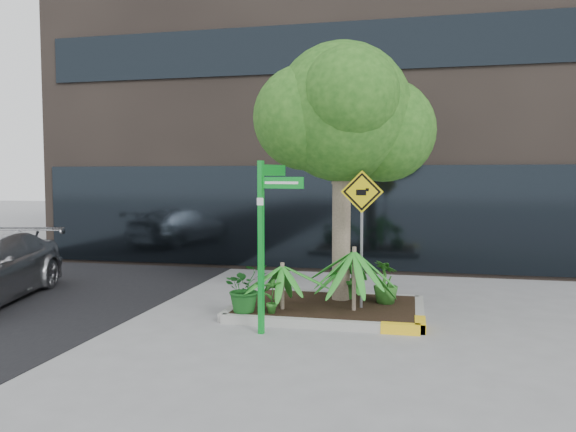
# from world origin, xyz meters

# --- Properties ---
(ground) EXTENTS (80.00, 80.00, 0.00)m
(ground) POSITION_xyz_m (0.00, 0.00, 0.00)
(ground) COLOR gray
(ground) RESTS_ON ground
(building) EXTENTS (18.00, 8.00, 15.00)m
(building) POSITION_xyz_m (0.50, 8.50, 7.50)
(building) COLOR #2D2621
(building) RESTS_ON ground
(planter) EXTENTS (3.35, 2.36, 0.15)m
(planter) POSITION_xyz_m (0.23, 0.27, 0.10)
(planter) COLOR #9E9E99
(planter) RESTS_ON ground
(tree) EXTENTS (3.27, 2.90, 4.91)m
(tree) POSITION_xyz_m (0.38, 0.80, 3.58)
(tree) COLOR gray
(tree) RESTS_ON ground
(palm_front) EXTENTS (1.22, 1.22, 1.36)m
(palm_front) POSITION_xyz_m (0.70, -0.04, 1.17)
(palm_front) COLOR gray
(palm_front) RESTS_ON ground
(palm_left) EXTENTS (0.90, 0.90, 1.00)m
(palm_left) POSITION_xyz_m (-0.50, -0.23, 0.90)
(palm_left) COLOR gray
(palm_left) RESTS_ON ground
(palm_back) EXTENTS (0.91, 0.91, 1.02)m
(palm_back) POSITION_xyz_m (0.59, 0.84, 0.91)
(palm_back) COLOR gray
(palm_back) RESTS_ON ground
(shrub_a) EXTENTS (1.02, 1.02, 0.82)m
(shrub_a) POSITION_xyz_m (-1.07, -0.55, 0.56)
(shrub_a) COLOR #18541B
(shrub_a) RESTS_ON planter
(shrub_b) EXTENTS (0.61, 0.61, 0.77)m
(shrub_b) POSITION_xyz_m (1.20, 0.62, 0.54)
(shrub_b) COLOR #27621D
(shrub_b) RESTS_ON planter
(shrub_c) EXTENTS (0.44, 0.44, 0.60)m
(shrub_c) POSITION_xyz_m (-0.60, -0.55, 0.45)
(shrub_c) COLOR #2A7022
(shrub_c) RESTS_ON planter
(shrub_d) EXTENTS (0.64, 0.64, 0.83)m
(shrub_d) POSITION_xyz_m (0.50, 0.80, 0.56)
(shrub_d) COLOR #20621C
(shrub_d) RESTS_ON planter
(street_sign_post) EXTENTS (0.76, 0.93, 2.66)m
(street_sign_post) POSITION_xyz_m (-0.54, -1.22, 1.65)
(street_sign_post) COLOR #0D9527
(street_sign_post) RESTS_ON ground
(cattle_sign) EXTENTS (0.73, 0.09, 2.38)m
(cattle_sign) POSITION_xyz_m (0.81, 0.16, 1.76)
(cattle_sign) COLOR slate
(cattle_sign) RESTS_ON ground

